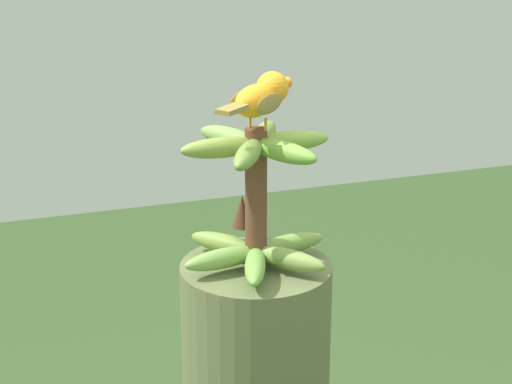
# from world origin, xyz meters

# --- Properties ---
(banana_bunch) EXTENTS (0.28, 0.27, 0.25)m
(banana_bunch) POSITION_xyz_m (0.00, -0.00, 1.49)
(banana_bunch) COLOR brown
(banana_bunch) RESTS_ON banana_tree
(perched_bird) EXTENTS (0.17, 0.15, 0.09)m
(perched_bird) POSITION_xyz_m (-0.01, -0.00, 1.67)
(perched_bird) COLOR #C68933
(perched_bird) RESTS_ON banana_bunch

